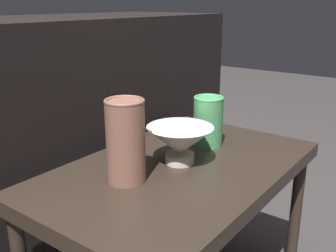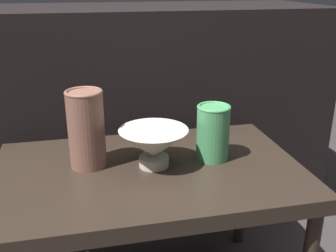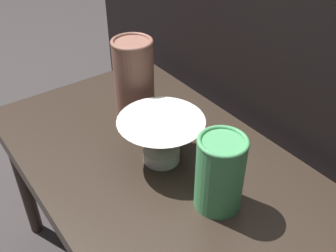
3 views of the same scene
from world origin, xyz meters
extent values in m
cube|color=#2D231C|center=(0.00, 0.00, 0.42)|extent=(0.79, 0.49, 0.04)
cylinder|color=#2D231C|center=(-0.36, -0.21, 0.20)|extent=(0.04, 0.04, 0.40)
cylinder|color=#2D231C|center=(-0.36, 0.21, 0.20)|extent=(0.04, 0.04, 0.40)
cube|color=black|center=(0.00, 0.55, 0.40)|extent=(1.48, 0.50, 0.80)
cylinder|color=silver|center=(0.02, 0.01, 0.45)|extent=(0.08, 0.08, 0.03)
cone|color=silver|center=(0.02, 0.01, 0.50)|extent=(0.18, 0.18, 0.07)
cylinder|color=brown|center=(-0.15, 0.05, 0.54)|extent=(0.09, 0.09, 0.20)
torus|color=brown|center=(-0.15, 0.05, 0.64)|extent=(0.09, 0.09, 0.01)
cylinder|color=#47995B|center=(0.18, 0.02, 0.51)|extent=(0.09, 0.09, 0.15)
torus|color=#47995B|center=(0.18, 0.02, 0.58)|extent=(0.09, 0.09, 0.01)
camera|label=1|loc=(-0.79, -0.55, 0.85)|focal=42.00mm
camera|label=2|loc=(-0.15, -0.90, 0.90)|focal=42.00mm
camera|label=3|loc=(0.54, -0.35, 0.99)|focal=42.00mm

